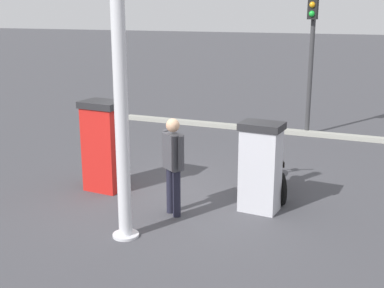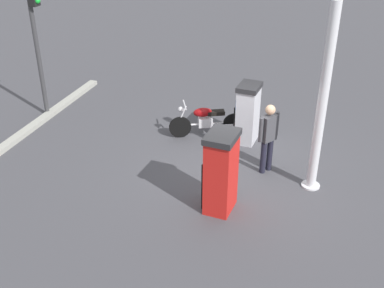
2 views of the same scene
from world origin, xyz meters
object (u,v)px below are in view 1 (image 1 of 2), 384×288
(fuel_pump_near, at_px, (261,166))
(canopy_support_pole, at_px, (121,113))
(motorcycle_near_pump, at_px, (273,167))
(attendant_person, at_px, (173,161))
(fuel_pump_far, at_px, (104,145))
(roadside_traffic_light, at_px, (312,38))

(fuel_pump_near, distance_m, canopy_support_pole, 2.64)
(motorcycle_near_pump, relative_size, canopy_support_pole, 0.46)
(attendant_person, xyz_separation_m, canopy_support_pole, (-1.04, 0.36, 0.97))
(fuel_pump_near, height_order, fuel_pump_far, fuel_pump_far)
(attendant_person, bearing_deg, motorcycle_near_pump, -36.63)
(fuel_pump_far, xyz_separation_m, roadside_traffic_light, (5.62, -2.96, 1.71))
(motorcycle_near_pump, relative_size, attendant_person, 1.11)
(attendant_person, height_order, roadside_traffic_light, roadside_traffic_light)
(fuel_pump_near, distance_m, fuel_pump_far, 2.97)
(motorcycle_near_pump, bearing_deg, canopy_support_pole, 149.28)
(motorcycle_near_pump, bearing_deg, attendant_person, 143.37)
(fuel_pump_near, bearing_deg, motorcycle_near_pump, 0.09)
(motorcycle_near_pump, bearing_deg, roadside_traffic_light, 0.11)
(fuel_pump_far, bearing_deg, fuel_pump_near, -89.99)
(motorcycle_near_pump, xyz_separation_m, attendant_person, (-1.74, 1.30, 0.48))
(fuel_pump_near, xyz_separation_m, canopy_support_pole, (-1.72, 1.66, 1.13))
(fuel_pump_near, height_order, attendant_person, attendant_person)
(fuel_pump_near, relative_size, roadside_traffic_light, 0.41)
(motorcycle_near_pump, distance_m, attendant_person, 2.23)
(fuel_pump_far, relative_size, motorcycle_near_pump, 0.93)
(fuel_pump_near, relative_size, canopy_support_pole, 0.39)
(roadside_traffic_light, bearing_deg, attendant_person, 168.44)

